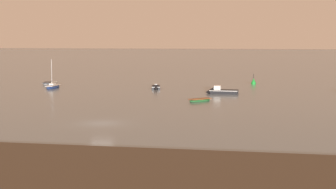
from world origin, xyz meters
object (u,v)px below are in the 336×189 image
motorboat_moored_6 (156,88)px  rowboat_moored_4 (200,100)px  sailboat_moored_0 (53,87)px  motorboat_moored_3 (219,92)px  rowboat_moored_0 (47,84)px  channel_buoy (254,82)px

motorboat_moored_6 → rowboat_moored_4: size_ratio=1.25×
sailboat_moored_0 → motorboat_moored_3: size_ratio=1.02×
rowboat_moored_4 → sailboat_moored_0: bearing=-71.9°
sailboat_moored_0 → rowboat_moored_0: bearing=-148.9°
rowboat_moored_4 → channel_buoy: bearing=-148.9°
rowboat_moored_0 → rowboat_moored_4: size_ratio=1.22×
sailboat_moored_0 → channel_buoy: 39.53m
motorboat_moored_6 → channel_buoy: channel_buoy is taller
motorboat_moored_3 → channel_buoy: size_ratio=2.40×
rowboat_moored_0 → rowboat_moored_4: bearing=41.1°
rowboat_moored_0 → motorboat_moored_6: motorboat_moored_6 is taller
sailboat_moored_0 → channel_buoy: bearing=110.9°
motorboat_moored_3 → rowboat_moored_4: (-1.96, -11.04, -0.15)m
rowboat_moored_0 → motorboat_moored_6: size_ratio=0.98×
sailboat_moored_0 → rowboat_moored_4: bearing=62.5°
sailboat_moored_0 → motorboat_moored_6: (19.31, 1.68, -0.04)m
rowboat_moored_4 → channel_buoy: size_ratio=1.55×
motorboat_moored_3 → motorboat_moored_6: bearing=-24.6°
sailboat_moored_0 → channel_buoy: size_ratio=2.44×
sailboat_moored_0 → rowboat_moored_4: sailboat_moored_0 is taller
motorboat_moored_6 → rowboat_moored_4: bearing=18.4°
rowboat_moored_0 → motorboat_moored_3: size_ratio=0.79×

